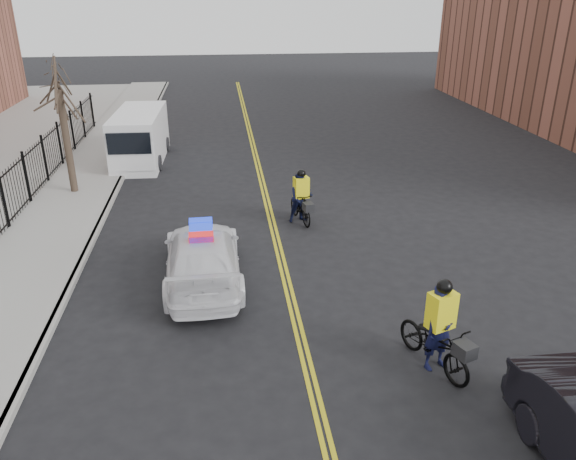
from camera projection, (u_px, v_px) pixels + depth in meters
The scene contains 11 objects.
ground at pixel (295, 314), 14.34m from camera, with size 120.00×120.00×0.00m, color black.
center_line_left at pixel (265, 204), 21.61m from camera, with size 0.10×60.00×0.01m, color gold.
center_line_right at pixel (269, 203), 21.63m from camera, with size 0.10×60.00×0.01m, color gold.
sidewalk at pixel (66, 210), 20.76m from camera, with size 3.00×60.00×0.15m, color gray.
curb at pixel (107, 209), 20.93m from camera, with size 0.20×60.00×0.15m, color gray.
iron_fence at pixel (19, 188), 20.23m from camera, with size 0.12×28.00×2.00m, color black, non-canonical shape.
street_tree at pixel (61, 106), 21.19m from camera, with size 3.20×3.20×4.80m.
police_cruiser at pixel (203, 257), 15.67m from camera, with size 2.27×5.25×1.66m.
cargo_van at pixel (139, 138), 26.32m from camera, with size 2.32×5.66×2.34m.
cyclist_near at pixel (438, 337), 12.09m from camera, with size 1.50×2.32×2.15m.
cyclist_far at pixel (301, 201), 19.69m from camera, with size 0.99×1.98×1.93m.
Camera 1 is at (-1.65, -12.18, 7.70)m, focal length 35.00 mm.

